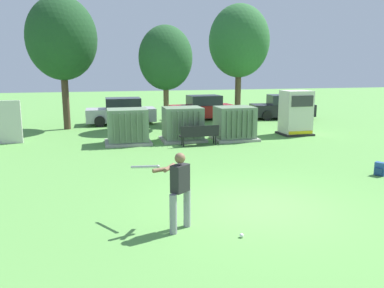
{
  "coord_description": "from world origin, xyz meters",
  "views": [
    {
      "loc": [
        -3.94,
        -8.77,
        3.54
      ],
      "look_at": [
        -0.91,
        3.5,
        1.0
      ],
      "focal_mm": 36.32,
      "sensor_mm": 36.0,
      "label": 1
    }
  ],
  "objects": [
    {
      "name": "sports_ball",
      "position": [
        -1.1,
        -1.62,
        0.04
      ],
      "size": [
        0.09,
        0.09,
        0.09
      ],
      "primitive_type": "sphere",
      "color": "white",
      "rests_on": "ground"
    },
    {
      "name": "parked_car_leftmost",
      "position": [
        -2.43,
        15.51,
        0.75
      ],
      "size": [
        4.22,
        1.95,
        1.62
      ],
      "color": "#B2B2B7",
      "rests_on": "ground"
    },
    {
      "name": "park_bench",
      "position": [
        0.53,
        7.92,
        0.54
      ],
      "size": [
        1.82,
        0.49,
        0.92
      ],
      "color": "black",
      "rests_on": "ground"
    },
    {
      "name": "parked_car_right_of_center",
      "position": [
        8.47,
        15.51,
        0.75
      ],
      "size": [
        4.4,
        2.36,
        1.62
      ],
      "color": "black",
      "rests_on": "ground"
    },
    {
      "name": "ground_plane",
      "position": [
        0.0,
        0.0,
        0.0
      ],
      "size": [
        96.0,
        96.0,
        0.0
      ],
      "primitive_type": "plane",
      "color": "#5B9947"
    },
    {
      "name": "parked_car_left_of_center",
      "position": [
        3.0,
        16.33,
        0.75
      ],
      "size": [
        4.31,
        2.14,
        1.62
      ],
      "color": "maroon",
      "rests_on": "ground"
    },
    {
      "name": "backpack",
      "position": [
        5.04,
        1.74,
        0.21
      ],
      "size": [
        0.36,
        0.38,
        0.44
      ],
      "color": "#264C8C",
      "rests_on": "ground"
    },
    {
      "name": "transformer_west",
      "position": [
        -2.58,
        9.15,
        0.79
      ],
      "size": [
        2.1,
        1.7,
        1.62
      ],
      "color": "#9E9B93",
      "rests_on": "ground"
    },
    {
      "name": "transformer_mid_west",
      "position": [
        0.05,
        9.24,
        0.79
      ],
      "size": [
        2.1,
        1.7,
        1.62
      ],
      "color": "#9E9B93",
      "rests_on": "ground"
    },
    {
      "name": "generator_enclosure",
      "position": [
        6.16,
        9.49,
        1.14
      ],
      "size": [
        1.6,
        1.4,
        2.3
      ],
      "color": "#262626",
      "rests_on": "ground"
    },
    {
      "name": "tree_center_left",
      "position": [
        -0.02,
        13.3,
        3.98
      ],
      "size": [
        3.04,
        3.04,
        5.8
      ],
      "color": "brown",
      "rests_on": "ground"
    },
    {
      "name": "tree_center_right",
      "position": [
        5.17,
        15.47,
        5.1
      ],
      "size": [
        3.89,
        3.89,
        7.43
      ],
      "color": "brown",
      "rests_on": "ground"
    },
    {
      "name": "transformer_mid_east",
      "position": [
        2.56,
        8.87,
        0.79
      ],
      "size": [
        2.1,
        1.7,
        1.62
      ],
      "color": "#9E9B93",
      "rests_on": "ground"
    },
    {
      "name": "tree_left",
      "position": [
        -5.6,
        14.27,
        5.01
      ],
      "size": [
        3.82,
        3.82,
        7.3
      ],
      "color": "#4C3828",
      "rests_on": "ground"
    },
    {
      "name": "batter",
      "position": [
        -2.3,
        -0.89,
        0.98
      ],
      "size": [
        1.22,
        1.4,
        1.74
      ],
      "color": "gray",
      "rests_on": "ground"
    }
  ]
}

